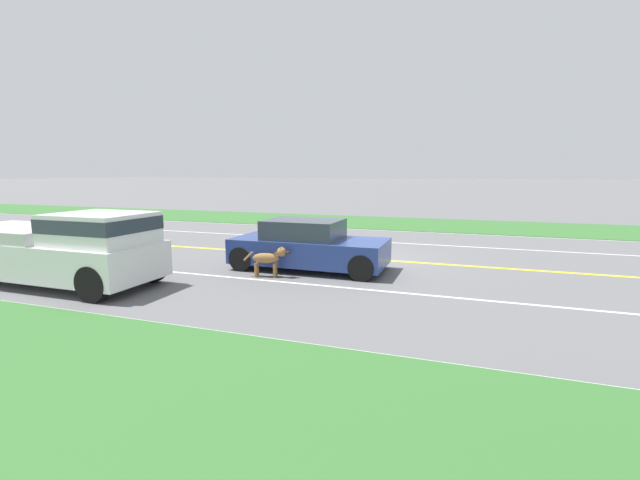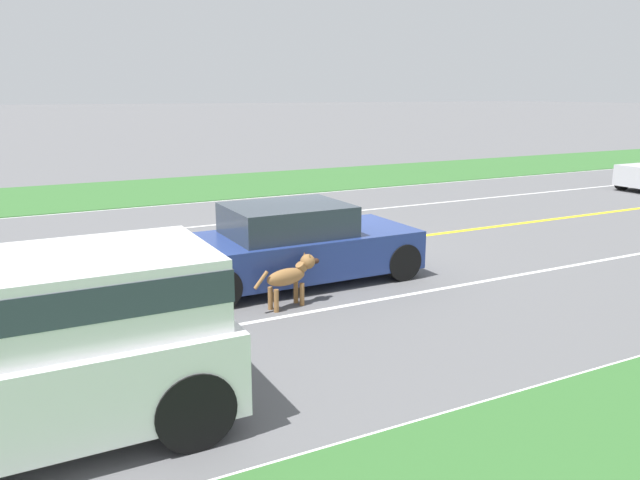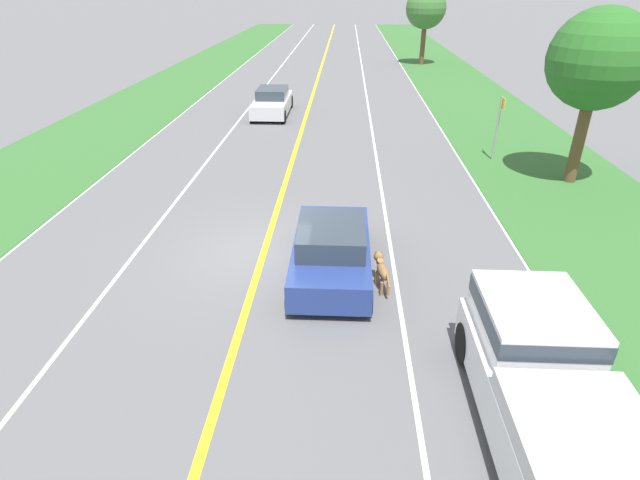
{
  "view_description": "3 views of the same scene",
  "coord_description": "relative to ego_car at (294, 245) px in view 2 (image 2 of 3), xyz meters",
  "views": [
    {
      "loc": [
        13.02,
        3.34,
        2.71
      ],
      "look_at": [
        2.74,
        -0.27,
        0.99
      ],
      "focal_mm": 24.0,
      "sensor_mm": 36.0,
      "label": 1
    },
    {
      "loc": [
        11.66,
        -5.49,
        3.3
      ],
      "look_at": [
        2.52,
        -0.73,
        0.87
      ],
      "focal_mm": 35.0,
      "sensor_mm": 36.0,
      "label": 2
    },
    {
      "loc": [
        2.14,
        -11.82,
        6.62
      ],
      "look_at": [
        1.59,
        -0.86,
        0.9
      ],
      "focal_mm": 28.0,
      "sensor_mm": 36.0,
      "label": 3
    }
  ],
  "objects": [
    {
      "name": "lane_edge_line_left",
      "position": [
        -8.88,
        0.92,
        -0.66
      ],
      "size": [
        0.14,
        160.0,
        0.01
      ],
      "primitive_type": "cube",
      "color": "white",
      "rests_on": "ground"
    },
    {
      "name": "lane_dash_oncoming",
      "position": [
        -5.38,
        0.92,
        -0.66
      ],
      "size": [
        0.1,
        160.0,
        0.01
      ],
      "primitive_type": "cube",
      "color": "white",
      "rests_on": "ground"
    },
    {
      "name": "centre_divider_line",
      "position": [
        -1.88,
        0.92,
        -0.66
      ],
      "size": [
        0.18,
        160.0,
        0.01
      ],
      "primitive_type": "cube",
      "color": "yellow",
      "rests_on": "ground"
    },
    {
      "name": "ego_car",
      "position": [
        0.0,
        0.0,
        0.0
      ],
      "size": [
        1.92,
        4.31,
        1.41
      ],
      "color": "navy",
      "rests_on": "ground"
    },
    {
      "name": "ground_plane",
      "position": [
        -1.88,
        0.92,
        -0.66
      ],
      "size": [
        400.0,
        400.0,
        0.0
      ],
      "primitive_type": "plane",
      "color": "#5B5B5E"
    },
    {
      "name": "lane_dash_same_dir",
      "position": [
        1.62,
        0.92,
        -0.66
      ],
      "size": [
        0.1,
        160.0,
        0.01
      ],
      "primitive_type": "cube",
      "color": "white",
      "rests_on": "ground"
    },
    {
      "name": "lane_edge_line_right",
      "position": [
        5.12,
        0.92,
        -0.66
      ],
      "size": [
        0.14,
        160.0,
        0.01
      ],
      "primitive_type": "cube",
      "color": "white",
      "rests_on": "ground"
    },
    {
      "name": "grass_verge_left",
      "position": [
        -11.88,
        0.92,
        -0.65
      ],
      "size": [
        6.0,
        160.0,
        0.03
      ],
      "primitive_type": "cube",
      "color": "#33662D",
      "rests_on": "ground"
    },
    {
      "name": "dog",
      "position": [
        1.22,
        -0.62,
        -0.15
      ],
      "size": [
        0.41,
        1.25,
        0.82
      ],
      "rotation": [
        0.0,
        0.0,
        0.2
      ],
      "color": "olive",
      "rests_on": "ground"
    }
  ]
}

